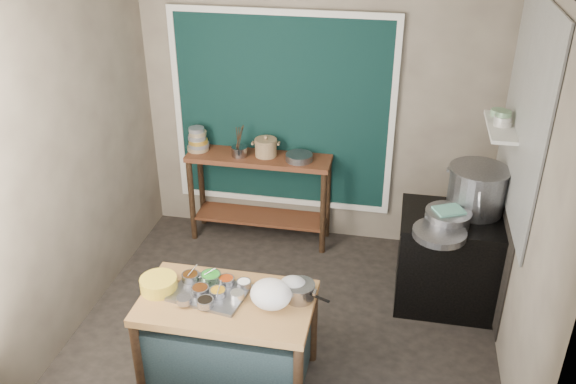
% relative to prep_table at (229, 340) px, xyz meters
% --- Properties ---
extents(floor, '(3.50, 3.00, 0.02)m').
position_rel_prep_table_xyz_m(floor, '(0.30, 0.75, -0.39)').
color(floor, '#302924').
rests_on(floor, ground).
extents(back_wall, '(3.50, 0.02, 2.80)m').
position_rel_prep_table_xyz_m(back_wall, '(0.30, 2.26, 1.02)').
color(back_wall, gray).
rests_on(back_wall, floor).
extents(left_wall, '(0.02, 3.00, 2.80)m').
position_rel_prep_table_xyz_m(left_wall, '(-1.46, 0.75, 1.02)').
color(left_wall, gray).
rests_on(left_wall, floor).
extents(right_wall, '(0.02, 3.00, 2.80)m').
position_rel_prep_table_xyz_m(right_wall, '(2.06, 0.75, 1.02)').
color(right_wall, gray).
rests_on(right_wall, floor).
extents(curtain_panel, '(2.10, 0.02, 1.90)m').
position_rel_prep_table_xyz_m(curtain_panel, '(-0.05, 2.22, 0.98)').
color(curtain_panel, black).
rests_on(curtain_panel, back_wall).
extents(curtain_frame, '(2.22, 0.03, 2.02)m').
position_rel_prep_table_xyz_m(curtain_frame, '(-0.05, 2.21, 0.98)').
color(curtain_frame, beige).
rests_on(curtain_frame, back_wall).
extents(tile_panel, '(0.02, 1.70, 1.70)m').
position_rel_prep_table_xyz_m(tile_panel, '(2.04, 1.30, 1.48)').
color(tile_panel, '#B2B2AA').
rests_on(tile_panel, right_wall).
extents(soot_patch, '(0.01, 1.30, 1.30)m').
position_rel_prep_table_xyz_m(soot_patch, '(2.04, 1.40, 0.32)').
color(soot_patch, black).
rests_on(soot_patch, right_wall).
extents(wall_shelf, '(0.22, 0.70, 0.03)m').
position_rel_prep_table_xyz_m(wall_shelf, '(1.93, 1.60, 1.23)').
color(wall_shelf, beige).
rests_on(wall_shelf, right_wall).
extents(prep_table, '(1.25, 0.72, 0.75)m').
position_rel_prep_table_xyz_m(prep_table, '(0.00, 0.00, 0.00)').
color(prep_table, brown).
rests_on(prep_table, floor).
extents(back_counter, '(1.45, 0.40, 0.95)m').
position_rel_prep_table_xyz_m(back_counter, '(-0.25, 2.03, 0.10)').
color(back_counter, '#552C18').
rests_on(back_counter, floor).
extents(stove_block, '(0.90, 0.68, 0.85)m').
position_rel_prep_table_xyz_m(stove_block, '(1.65, 1.30, 0.05)').
color(stove_block, black).
rests_on(stove_block, floor).
extents(stove_top, '(0.92, 0.69, 0.03)m').
position_rel_prep_table_xyz_m(stove_top, '(1.65, 1.30, 0.49)').
color(stove_top, black).
rests_on(stove_top, stove_block).
extents(condiment_tray, '(0.58, 0.46, 0.02)m').
position_rel_prep_table_xyz_m(condiment_tray, '(-0.14, 0.04, 0.39)').
color(condiment_tray, gray).
rests_on(condiment_tray, prep_table).
extents(condiment_bowls, '(0.53, 0.42, 0.06)m').
position_rel_prep_table_xyz_m(condiment_bowls, '(-0.13, 0.06, 0.42)').
color(condiment_bowls, gray).
rests_on(condiment_bowls, condiment_tray).
extents(yellow_basin, '(0.31, 0.31, 0.10)m').
position_rel_prep_table_xyz_m(yellow_basin, '(-0.51, 0.01, 0.43)').
color(yellow_basin, gold).
rests_on(yellow_basin, prep_table).
extents(saucepan, '(0.30, 0.30, 0.13)m').
position_rel_prep_table_xyz_m(saucepan, '(0.51, 0.12, 0.44)').
color(saucepan, gray).
rests_on(saucepan, prep_table).
extents(plastic_bag_a, '(0.29, 0.25, 0.22)m').
position_rel_prep_table_xyz_m(plastic_bag_a, '(0.33, -0.02, 0.48)').
color(plastic_bag_a, white).
rests_on(plastic_bag_a, prep_table).
extents(plastic_bag_b, '(0.22, 0.18, 0.16)m').
position_rel_prep_table_xyz_m(plastic_bag_b, '(0.46, 0.14, 0.45)').
color(plastic_bag_b, white).
rests_on(plastic_bag_b, prep_table).
extents(bowl_stack, '(0.22, 0.22, 0.25)m').
position_rel_prep_table_xyz_m(bowl_stack, '(-0.88, 2.05, 0.68)').
color(bowl_stack, tan).
rests_on(bowl_stack, back_counter).
extents(utensil_cup, '(0.19, 0.19, 0.10)m').
position_rel_prep_table_xyz_m(utensil_cup, '(-0.44, 2.00, 0.62)').
color(utensil_cup, gray).
rests_on(utensil_cup, back_counter).
extents(ceramic_crock, '(0.27, 0.27, 0.16)m').
position_rel_prep_table_xyz_m(ceramic_crock, '(-0.18, 2.05, 0.65)').
color(ceramic_crock, olive).
rests_on(ceramic_crock, back_counter).
extents(wide_bowl, '(0.27, 0.27, 0.07)m').
position_rel_prep_table_xyz_m(wide_bowl, '(0.16, 2.00, 0.61)').
color(wide_bowl, gray).
rests_on(wide_bowl, back_counter).
extents(stock_pot, '(0.60, 0.60, 0.40)m').
position_rel_prep_table_xyz_m(stock_pot, '(1.80, 1.44, 0.71)').
color(stock_pot, gray).
rests_on(stock_pot, stove_top).
extents(pot_lid, '(0.24, 0.39, 0.38)m').
position_rel_prep_table_xyz_m(pot_lid, '(1.87, 1.34, 0.69)').
color(pot_lid, gray).
rests_on(pot_lid, stove_top).
extents(steamer, '(0.51, 0.51, 0.12)m').
position_rel_prep_table_xyz_m(steamer, '(1.57, 1.16, 0.57)').
color(steamer, gray).
rests_on(steamer, stove_top).
extents(green_cloth, '(0.29, 0.26, 0.02)m').
position_rel_prep_table_xyz_m(green_cloth, '(1.57, 1.16, 0.64)').
color(green_cloth, '#61AF99').
rests_on(green_cloth, steamer).
extents(shallow_pan, '(0.54, 0.54, 0.06)m').
position_rel_prep_table_xyz_m(shallow_pan, '(1.50, 0.96, 0.53)').
color(shallow_pan, gray).
rests_on(shallow_pan, stove_top).
extents(shelf_bowl_stack, '(0.15, 0.15, 0.12)m').
position_rel_prep_table_xyz_m(shelf_bowl_stack, '(1.93, 1.61, 1.30)').
color(shelf_bowl_stack, silver).
rests_on(shelf_bowl_stack, wall_shelf).
extents(shelf_bowl_green, '(0.17, 0.17, 0.05)m').
position_rel_prep_table_xyz_m(shelf_bowl_green, '(1.93, 1.83, 1.27)').
color(shelf_bowl_green, gray).
rests_on(shelf_bowl_green, wall_shelf).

